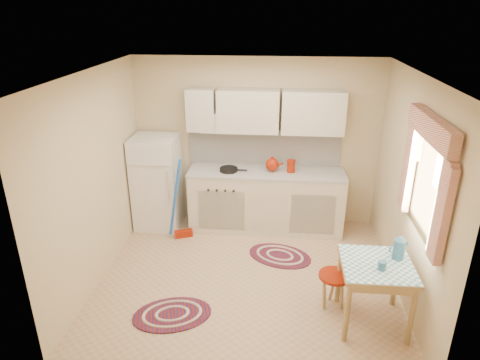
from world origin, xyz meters
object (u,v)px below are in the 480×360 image
fridge (157,182)px  table (373,293)px  stool (333,290)px  base_cabinets (266,201)px

fridge → table: bearing=-34.5°
fridge → stool: bearing=-35.2°
fridge → stool: fridge is taller
fridge → stool: (2.45, -1.72, -0.49)m
table → stool: table is taller
base_cabinets → table: base_cabinets is taller
fridge → table: 3.44m
fridge → stool: size_ratio=3.33×
base_cabinets → fridge: bearing=-178.2°
fridge → base_cabinets: size_ratio=0.62×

